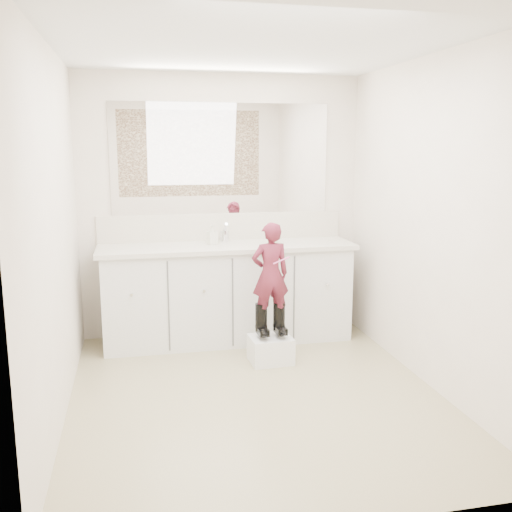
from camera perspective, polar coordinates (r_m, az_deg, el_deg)
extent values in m
plane|color=#988A63|center=(4.21, -0.03, -13.70)|extent=(3.00, 3.00, 0.00)
plane|color=white|center=(3.88, -0.03, 20.49)|extent=(3.00, 3.00, 0.00)
plane|color=beige|center=(5.33, -3.42, 4.94)|extent=(2.60, 0.00, 2.60)
plane|color=beige|center=(2.45, 7.36, -2.30)|extent=(2.60, 0.00, 2.60)
plane|color=beige|center=(3.82, -19.50, 1.93)|extent=(0.00, 3.00, 3.00)
plane|color=beige|center=(4.33, 17.08, 3.08)|extent=(0.00, 3.00, 3.00)
cube|color=silver|center=(5.20, -2.86, -3.89)|extent=(2.20, 0.55, 0.85)
cube|color=beige|center=(5.09, -2.88, 0.92)|extent=(2.28, 0.58, 0.04)
cube|color=beige|center=(5.34, -3.37, 2.95)|extent=(2.28, 0.03, 0.25)
cube|color=white|center=(5.29, -3.46, 9.67)|extent=(2.00, 0.02, 1.00)
cube|color=#472819|center=(2.39, 7.55, 8.30)|extent=(2.00, 0.01, 1.20)
cylinder|color=silver|center=(5.24, -3.18, 1.98)|extent=(0.08, 0.08, 0.10)
imported|color=beige|center=(5.12, 1.70, 1.76)|extent=(0.14, 0.14, 0.10)
imported|color=silver|center=(5.11, -4.42, 2.14)|extent=(0.10, 0.10, 0.17)
cube|color=white|center=(4.76, 1.46, -9.32)|extent=(0.35, 0.30, 0.22)
imported|color=#9C3045|center=(4.60, 1.44, -1.83)|extent=(0.32, 0.22, 0.85)
cylinder|color=pink|center=(4.51, 2.55, -0.44)|extent=(0.14, 0.02, 0.06)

